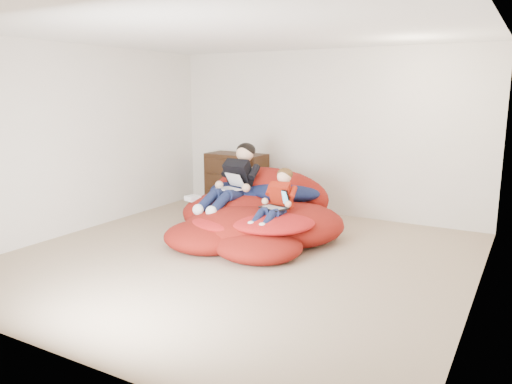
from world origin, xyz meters
name	(u,v)px	position (x,y,z in m)	size (l,w,h in m)	color
room_shell	(239,239)	(0.00, 0.00, 0.22)	(5.10, 5.10, 2.77)	tan
dresser	(236,180)	(-1.42, 2.24, 0.44)	(0.99, 0.56, 0.88)	black
beanbag_pile	(256,216)	(-0.29, 0.91, 0.26)	(2.34, 2.35, 0.89)	maroon
cream_pillow	(255,177)	(-0.75, 1.71, 0.62)	(0.49, 0.31, 0.31)	beige
older_boy	(234,178)	(-0.69, 1.02, 0.72)	(0.37, 1.23, 0.83)	black
younger_boy	(277,198)	(0.17, 0.62, 0.61)	(0.29, 0.87, 0.63)	#A01F0E
laptop_white	(231,185)	(-0.69, 0.94, 0.63)	(0.35, 0.40, 0.20)	silver
laptop_black	(276,203)	(0.17, 0.60, 0.55)	(0.37, 0.40, 0.22)	black
power_adapter	(193,198)	(-1.23, 0.79, 0.42)	(0.17, 0.17, 0.07)	silver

